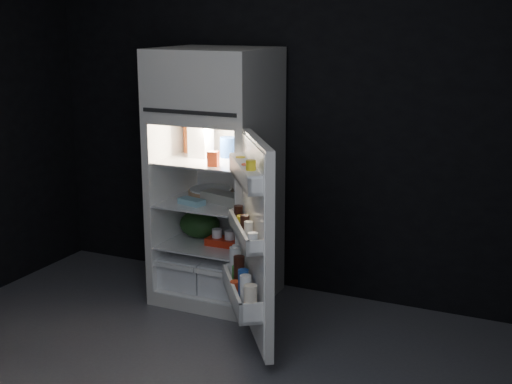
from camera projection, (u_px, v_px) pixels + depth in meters
The scene contains 16 objects.
wall_back at pixel (297, 108), 5.04m from camera, with size 4.00×0.00×2.70m, color black.
refrigerator at pixel (217, 168), 4.99m from camera, with size 0.76×0.71×1.78m.
fridge_door at pixel (253, 243), 4.20m from camera, with size 0.57×0.70×1.22m.
milk_jug at pixel (201, 140), 4.96m from camera, with size 0.14×0.14×0.24m, color white.
mayo_jar at pixel (228, 147), 4.97m from camera, with size 0.12×0.12×0.14m, color #1C4499.
jam_jar at pixel (250, 152), 4.83m from camera, with size 0.10×0.10×0.13m, color black.
amber_bottle at pixel (190, 137), 5.13m from camera, with size 0.09×0.09×0.22m, color #B44C1C.
small_carton at pixel (213, 159), 4.68m from camera, with size 0.07×0.05×0.10m, color red.
egg_carton at pixel (223, 198), 4.94m from camera, with size 0.32×0.12×0.07m, color gray.
pie at pixel (211, 192), 5.15m from camera, with size 0.33×0.33×0.04m, color #A27B55.
flat_package at pixel (192, 202), 4.90m from camera, with size 0.18×0.09×0.04m, color #7CB1C0.
wrapped_pkg at pixel (252, 196), 5.03m from camera, with size 0.13×0.11×0.05m, color #F0E2C5.
produce_bag at pixel (200, 224), 5.15m from camera, with size 0.30×0.25×0.20m, color #193815.
yogurt_tray at pixel (225, 242), 4.98m from camera, with size 0.25×0.14×0.05m, color red.
small_can_red at pixel (248, 234), 5.09m from camera, with size 0.06×0.06×0.09m, color red.
small_can_silver at pixel (259, 234), 5.09m from camera, with size 0.07×0.07×0.09m, color silver.
Camera 1 is at (1.87, -2.98, 2.01)m, focal length 50.00 mm.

